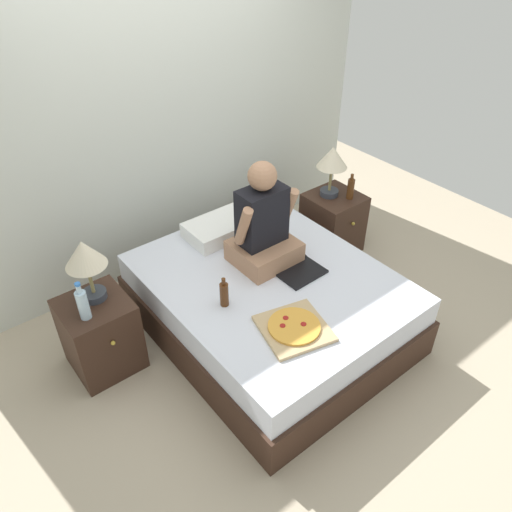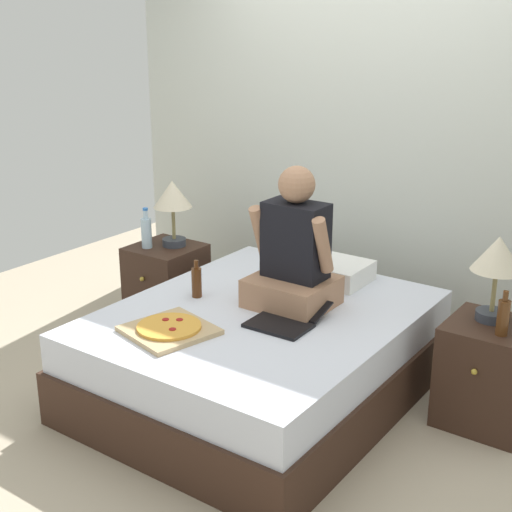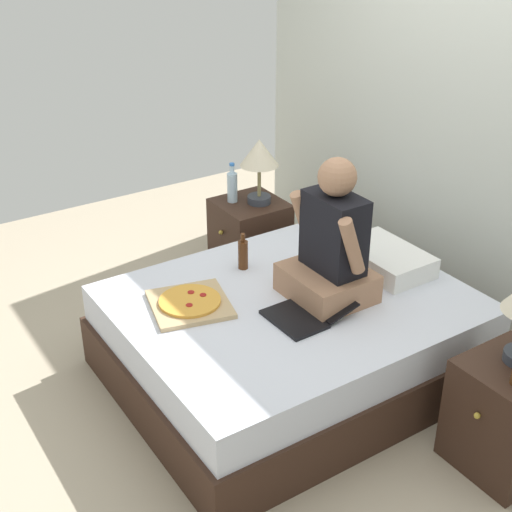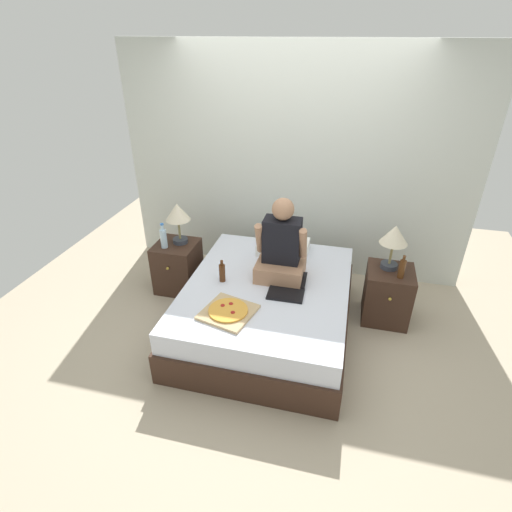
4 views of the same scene
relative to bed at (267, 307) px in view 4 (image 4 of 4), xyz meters
The scene contains 14 objects.
ground_plane 0.25m from the bed, ahead, with size 5.88×5.88×0.00m, color tan.
wall_back 1.63m from the bed, 90.00° to the left, with size 3.88×0.12×2.50m, color silver.
bed is the anchor object (origin of this frame).
nightstand_left 1.21m from the bed, 157.86° to the left, with size 0.44×0.47×0.55m.
lamp_on_left_nightstand 1.35m from the bed, 154.90° to the left, with size 0.26×0.26×0.45m.
water_bottle 1.32m from the bed, 163.05° to the left, with size 0.07×0.07×0.28m.
nightstand_right 1.21m from the bed, 22.14° to the left, with size 0.44×0.47×0.55m.
lamp_on_right_nightstand 1.35m from the bed, 24.90° to the left, with size 0.26×0.26×0.45m.
beer_bottle 1.30m from the bed, 16.64° to the left, with size 0.06×0.06×0.23m.
pillow 0.72m from the bed, 87.73° to the left, with size 0.52×0.34×0.12m, color white.
person_seated 0.58m from the bed, 65.24° to the left, with size 0.47×0.40×0.78m.
laptop 0.34m from the bed, 15.08° to the right, with size 0.33×0.42×0.07m.
pizza_box 0.61m from the bed, 114.07° to the right, with size 0.48×0.48×0.05m.
beer_bottle_on_bed 0.55m from the bed, behind, with size 0.06×0.06×0.22m.
Camera 4 is at (0.64, -3.01, 2.57)m, focal length 28.00 mm.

